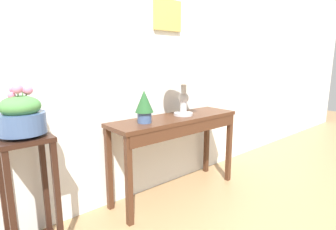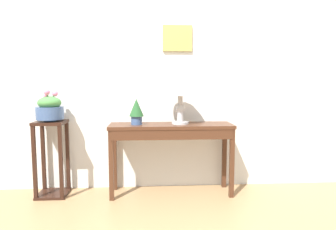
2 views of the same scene
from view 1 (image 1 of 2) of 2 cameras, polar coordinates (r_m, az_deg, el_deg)
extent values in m
cube|color=silver|center=(2.59, -2.99, 14.63)|extent=(9.00, 0.10, 2.80)
cube|color=tan|center=(2.64, -0.08, 20.52)|extent=(0.32, 0.02, 0.28)
cube|color=slate|center=(2.64, -0.01, 20.54)|extent=(0.26, 0.01, 0.22)
cube|color=#472819|center=(2.45, 1.67, -0.75)|extent=(1.29, 0.37, 0.03)
cube|color=#472819|center=(2.34, 4.41, -3.01)|extent=(1.23, 0.03, 0.10)
cube|color=#472819|center=(2.10, -8.34, -13.93)|extent=(0.04, 0.04, 0.72)
cube|color=#472819|center=(2.89, 12.87, -6.89)|extent=(0.04, 0.04, 0.72)
cube|color=#472819|center=(2.34, -12.48, -11.28)|extent=(0.04, 0.04, 0.72)
cube|color=#472819|center=(3.07, 8.23, -5.61)|extent=(0.04, 0.04, 0.72)
cylinder|color=#B7B7BC|center=(2.50, 3.28, 0.22)|extent=(0.18, 0.18, 0.02)
cylinder|color=#B7B7BC|center=(2.49, 3.30, 2.08)|extent=(0.06, 0.06, 0.14)
sphere|color=#B7B7BC|center=(2.48, 3.32, 3.67)|extent=(0.10, 0.10, 0.10)
cylinder|color=#B7B7BC|center=(2.47, 3.34, 5.28)|extent=(0.05, 0.05, 0.14)
cone|color=beige|center=(2.46, 3.39, 9.61)|extent=(0.35, 0.35, 0.23)
cylinder|color=#3D5684|center=(2.20, -5.05, -0.53)|extent=(0.12, 0.12, 0.09)
cone|color=#235128|center=(2.18, -5.11, 2.94)|extent=(0.15, 0.15, 0.18)
cube|color=black|center=(1.89, -28.41, -4.49)|extent=(0.30, 0.30, 0.03)
cube|color=black|center=(1.88, -30.38, -17.25)|extent=(0.04, 0.04, 0.73)
cube|color=black|center=(1.93, -22.53, -15.78)|extent=(0.04, 0.04, 0.73)
cube|color=black|center=(2.12, -31.72, -14.22)|extent=(0.04, 0.04, 0.73)
cube|color=black|center=(2.16, -24.77, -13.02)|extent=(0.04, 0.04, 0.73)
cylinder|color=#3D5684|center=(1.88, -28.48, -3.76)|extent=(0.13, 0.13, 0.02)
cylinder|color=#3D5684|center=(1.87, -28.69, -1.54)|extent=(0.28, 0.28, 0.13)
ellipsoid|color=#478442|center=(1.85, -29.00, 1.65)|extent=(0.23, 0.23, 0.13)
cylinder|color=#478442|center=(1.85, -29.64, 2.02)|extent=(0.05, 0.02, 0.11)
sphere|color=pink|center=(1.84, -30.41, 3.65)|extent=(0.04, 0.04, 0.04)
cylinder|color=#478442|center=(1.86, -28.32, 2.57)|extent=(0.06, 0.03, 0.14)
sphere|color=pink|center=(1.87, -27.76, 4.73)|extent=(0.06, 0.06, 0.06)
cylinder|color=#478442|center=(1.83, -29.18, 2.62)|extent=(0.02, 0.04, 0.15)
sphere|color=pink|center=(1.81, -29.50, 4.89)|extent=(0.06, 0.06, 0.06)
cylinder|color=#478442|center=(1.88, -28.70, 2.70)|extent=(0.05, 0.07, 0.14)
sphere|color=pink|center=(1.90, -28.53, 4.95)|extent=(0.05, 0.05, 0.05)
cylinder|color=#478442|center=(1.86, -29.60, 2.60)|extent=(0.04, 0.05, 0.15)
sphere|color=pink|center=(1.87, -30.33, 4.79)|extent=(0.04, 0.04, 0.04)
camera|label=2|loc=(1.94, 94.12, -2.43)|focal=32.35mm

